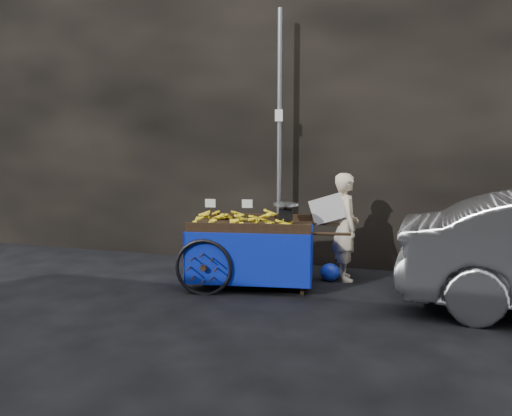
% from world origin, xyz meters
% --- Properties ---
extents(ground, '(80.00, 80.00, 0.00)m').
position_xyz_m(ground, '(0.00, 0.00, 0.00)').
color(ground, black).
rests_on(ground, ground).
extents(building_wall, '(13.50, 2.00, 5.00)m').
position_xyz_m(building_wall, '(0.39, 2.60, 2.50)').
color(building_wall, black).
rests_on(building_wall, ground).
extents(street_pole, '(0.12, 0.10, 4.00)m').
position_xyz_m(street_pole, '(0.30, 1.30, 2.01)').
color(street_pole, slate).
rests_on(street_pole, ground).
extents(banana_cart, '(2.41, 1.41, 1.24)m').
position_xyz_m(banana_cart, '(0.15, 0.21, 0.76)').
color(banana_cart, black).
rests_on(banana_cart, ground).
extents(vendor, '(0.80, 0.66, 1.55)m').
position_xyz_m(vendor, '(1.40, 0.89, 0.78)').
color(vendor, beige).
rests_on(vendor, ground).
extents(plastic_bag, '(0.29, 0.23, 0.26)m').
position_xyz_m(plastic_bag, '(1.21, 0.73, 0.13)').
color(plastic_bag, '#1A33C6').
rests_on(plastic_bag, ground).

